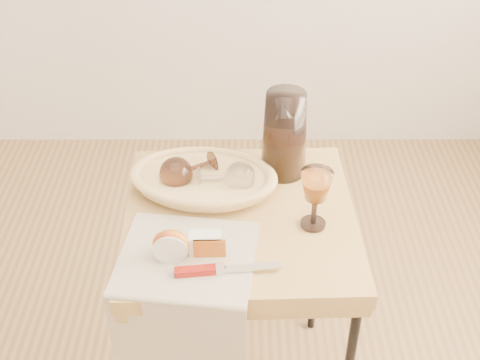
{
  "coord_description": "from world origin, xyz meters",
  "views": [
    {
      "loc": [
        0.4,
        -0.89,
        1.75
      ],
      "look_at": [
        0.4,
        0.32,
        0.85
      ],
      "focal_mm": 47.87,
      "sensor_mm": 36.0,
      "label": 1
    }
  ],
  "objects_px": {
    "table_knife": "(224,268)",
    "pitcher": "(285,134)",
    "goblet_lying_b": "(223,177)",
    "wine_goblet": "(315,199)",
    "goblet_lying_a": "(192,168)",
    "bread_basket": "(204,181)",
    "tea_towel": "(187,257)",
    "apple_half": "(171,244)",
    "side_table": "(240,313)"
  },
  "relations": [
    {
      "from": "table_knife",
      "to": "pitcher",
      "type": "bearing_deg",
      "value": 62.23
    },
    {
      "from": "goblet_lying_b",
      "to": "wine_goblet",
      "type": "bearing_deg",
      "value": -31.87
    },
    {
      "from": "goblet_lying_a",
      "to": "goblet_lying_b",
      "type": "bearing_deg",
      "value": 126.52
    },
    {
      "from": "bread_basket",
      "to": "goblet_lying_a",
      "type": "height_order",
      "value": "goblet_lying_a"
    },
    {
      "from": "bread_basket",
      "to": "tea_towel",
      "type": "bearing_deg",
      "value": -88.95
    },
    {
      "from": "goblet_lying_a",
      "to": "pitcher",
      "type": "xyz_separation_m",
      "value": [
        0.24,
        0.07,
        0.06
      ]
    },
    {
      "from": "goblet_lying_b",
      "to": "apple_half",
      "type": "bearing_deg",
      "value": -117.29
    },
    {
      "from": "pitcher",
      "to": "apple_half",
      "type": "relative_size",
      "value": 3.28
    },
    {
      "from": "goblet_lying_a",
      "to": "pitcher",
      "type": "relative_size",
      "value": 0.51
    },
    {
      "from": "wine_goblet",
      "to": "table_knife",
      "type": "relative_size",
      "value": 0.68
    },
    {
      "from": "side_table",
      "to": "wine_goblet",
      "type": "bearing_deg",
      "value": -13.57
    },
    {
      "from": "table_knife",
      "to": "apple_half",
      "type": "bearing_deg",
      "value": 151.83
    },
    {
      "from": "side_table",
      "to": "wine_goblet",
      "type": "height_order",
      "value": "wine_goblet"
    },
    {
      "from": "pitcher",
      "to": "side_table",
      "type": "bearing_deg",
      "value": -135.64
    },
    {
      "from": "pitcher",
      "to": "wine_goblet",
      "type": "bearing_deg",
      "value": -88.23
    },
    {
      "from": "tea_towel",
      "to": "bread_basket",
      "type": "xyz_separation_m",
      "value": [
        0.03,
        0.26,
        0.02
      ]
    },
    {
      "from": "bread_basket",
      "to": "pitcher",
      "type": "distance_m",
      "value": 0.25
    },
    {
      "from": "goblet_lying_a",
      "to": "goblet_lying_b",
      "type": "height_order",
      "value": "goblet_lying_a"
    },
    {
      "from": "goblet_lying_a",
      "to": "wine_goblet",
      "type": "distance_m",
      "value": 0.34
    },
    {
      "from": "goblet_lying_b",
      "to": "table_knife",
      "type": "height_order",
      "value": "goblet_lying_b"
    },
    {
      "from": "wine_goblet",
      "to": "table_knife",
      "type": "height_order",
      "value": "wine_goblet"
    },
    {
      "from": "tea_towel",
      "to": "apple_half",
      "type": "height_order",
      "value": "apple_half"
    },
    {
      "from": "pitcher",
      "to": "table_knife",
      "type": "xyz_separation_m",
      "value": [
        -0.15,
        -0.39,
        -0.1
      ]
    },
    {
      "from": "goblet_lying_a",
      "to": "pitcher",
      "type": "distance_m",
      "value": 0.26
    },
    {
      "from": "wine_goblet",
      "to": "apple_half",
      "type": "xyz_separation_m",
      "value": [
        -0.33,
        -0.12,
        -0.03
      ]
    },
    {
      "from": "apple_half",
      "to": "table_knife",
      "type": "xyz_separation_m",
      "value": [
        0.12,
        -0.05,
        -0.03
      ]
    },
    {
      "from": "side_table",
      "to": "goblet_lying_a",
      "type": "xyz_separation_m",
      "value": [
        -0.12,
        0.12,
        0.42
      ]
    },
    {
      "from": "bread_basket",
      "to": "pitcher",
      "type": "relative_size",
      "value": 1.22
    },
    {
      "from": "bread_basket",
      "to": "table_knife",
      "type": "height_order",
      "value": "bread_basket"
    },
    {
      "from": "side_table",
      "to": "wine_goblet",
      "type": "relative_size",
      "value": 4.58
    },
    {
      "from": "tea_towel",
      "to": "table_knife",
      "type": "distance_m",
      "value": 0.1
    },
    {
      "from": "goblet_lying_b",
      "to": "wine_goblet",
      "type": "xyz_separation_m",
      "value": [
        0.22,
        -0.12,
        0.03
      ]
    },
    {
      "from": "bread_basket",
      "to": "goblet_lying_a",
      "type": "xyz_separation_m",
      "value": [
        -0.03,
        0.02,
        0.03
      ]
    },
    {
      "from": "tea_towel",
      "to": "wine_goblet",
      "type": "relative_size",
      "value": 1.94
    },
    {
      "from": "goblet_lying_a",
      "to": "side_table",
      "type": "bearing_deg",
      "value": 106.91
    },
    {
      "from": "goblet_lying_a",
      "to": "table_knife",
      "type": "relative_size",
      "value": 0.61
    },
    {
      "from": "tea_towel",
      "to": "goblet_lying_a",
      "type": "height_order",
      "value": "goblet_lying_a"
    },
    {
      "from": "side_table",
      "to": "wine_goblet",
      "type": "xyz_separation_m",
      "value": [
        0.18,
        -0.04,
        0.45
      ]
    },
    {
      "from": "side_table",
      "to": "apple_half",
      "type": "height_order",
      "value": "apple_half"
    },
    {
      "from": "bread_basket",
      "to": "goblet_lying_b",
      "type": "bearing_deg",
      "value": -14.81
    },
    {
      "from": "side_table",
      "to": "tea_towel",
      "type": "relative_size",
      "value": 2.37
    },
    {
      "from": "wine_goblet",
      "to": "apple_half",
      "type": "bearing_deg",
      "value": -160.67
    },
    {
      "from": "tea_towel",
      "to": "apple_half",
      "type": "relative_size",
      "value": 3.65
    },
    {
      "from": "side_table",
      "to": "pitcher",
      "type": "xyz_separation_m",
      "value": [
        0.12,
        0.18,
        0.48
      ]
    },
    {
      "from": "goblet_lying_b",
      "to": "apple_half",
      "type": "xyz_separation_m",
      "value": [
        -0.11,
        -0.24,
        -0.01
      ]
    },
    {
      "from": "goblet_lying_a",
      "to": "table_knife",
      "type": "xyz_separation_m",
      "value": [
        0.09,
        -0.32,
        -0.04
      ]
    },
    {
      "from": "bread_basket",
      "to": "wine_goblet",
      "type": "distance_m",
      "value": 0.31
    },
    {
      "from": "goblet_lying_b",
      "to": "table_knife",
      "type": "relative_size",
      "value": 0.56
    },
    {
      "from": "apple_half",
      "to": "table_knife",
      "type": "relative_size",
      "value": 0.36
    },
    {
      "from": "apple_half",
      "to": "wine_goblet",
      "type": "bearing_deg",
      "value": 19.67
    }
  ]
}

